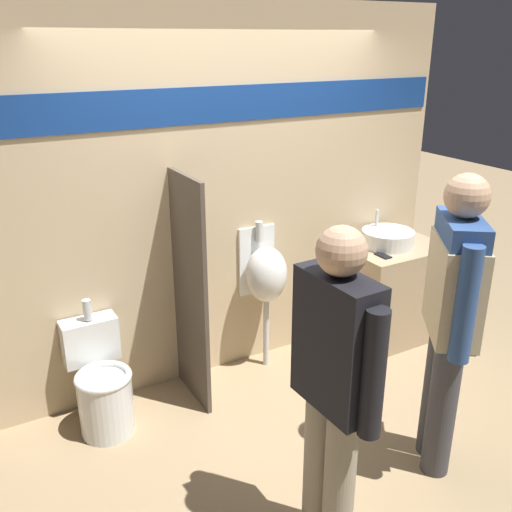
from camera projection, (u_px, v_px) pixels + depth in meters
ground_plane at (268, 398)px, 4.14m from camera, size 16.00×16.00×0.00m
display_wall at (227, 198)px, 4.13m from camera, size 3.74×0.07×2.70m
sink_counter at (392, 292)px, 4.87m from camera, size 0.83×0.57×0.83m
sink_basin at (388, 238)px, 4.72m from camera, size 0.43×0.43×0.27m
cell_phone at (383, 256)px, 4.51m from camera, size 0.07×0.14×0.01m
divider_near_counter at (190, 293)px, 3.89m from camera, size 0.03×0.52×1.64m
urinal_near_counter at (266, 274)px, 4.30m from camera, size 0.32×0.31×1.17m
toilet at (102, 386)px, 3.74m from camera, size 0.37×0.53×0.86m
person_in_vest at (452, 307)px, 3.16m from camera, size 0.47×0.53×1.80m
person_with_lanyard at (334, 383)px, 2.65m from camera, size 0.23×0.60×1.71m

